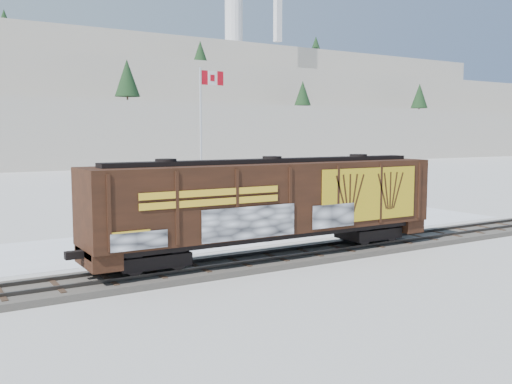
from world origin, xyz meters
TOP-DOWN VIEW (x-y plane):
  - ground at (0.00, 0.00)m, footprint 500.00×500.00m
  - rail_track at (0.00, 0.00)m, footprint 50.00×3.40m
  - parking_strip at (0.00, 7.50)m, footprint 40.00×8.00m
  - hopper_railcar at (-2.03, -0.01)m, footprint 17.80×3.06m
  - flagpole at (1.35, 14.25)m, footprint 2.30×0.90m
  - car_silver at (-1.33, 7.85)m, footprint 4.96×3.44m
  - car_white at (2.11, 5.54)m, footprint 5.07×2.96m
  - car_dark at (6.88, 8.30)m, footprint 5.57×3.29m

SIDE VIEW (x-z plane):
  - ground at x=0.00m, z-range 0.00..0.00m
  - parking_strip at x=0.00m, z-range 0.00..0.03m
  - rail_track at x=0.00m, z-range -0.07..0.36m
  - car_dark at x=6.88m, z-range 0.03..1.55m
  - car_silver at x=-1.33m, z-range 0.03..1.60m
  - car_white at x=2.11m, z-range 0.03..1.61m
  - hopper_railcar at x=-2.03m, z-range 0.69..5.20m
  - flagpole at x=1.35m, z-range -1.45..9.30m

